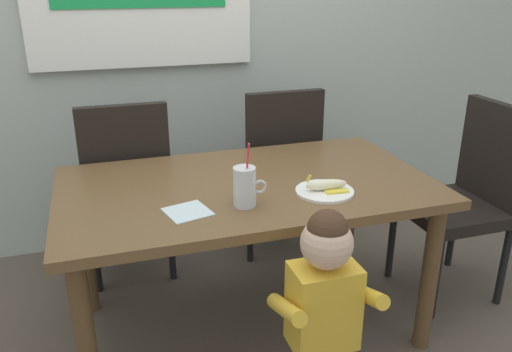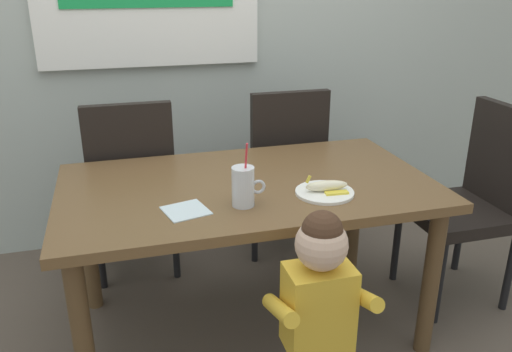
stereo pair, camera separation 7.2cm
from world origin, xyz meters
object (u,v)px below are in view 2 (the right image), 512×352
at_px(paper_napkin, 186,211).
at_px(peeled_banana, 327,186).
at_px(milk_cup, 243,189).
at_px(snack_plate, 325,192).
at_px(dining_chair_right, 282,162).
at_px(dining_chair_left, 132,179).
at_px(dining_table, 248,203).
at_px(dining_chair_far, 475,193).
at_px(toddler_standing, 319,298).

bearing_deg(paper_napkin, peeled_banana, 1.33).
distance_m(milk_cup, snack_plate, 0.34).
bearing_deg(snack_plate, peeled_banana, -1.10).
bearing_deg(dining_chair_right, dining_chair_left, 3.30).
height_order(dining_table, dining_chair_far, dining_chair_far).
distance_m(dining_chair_far, peeled_banana, 0.89).
distance_m(dining_table, milk_cup, 0.28).
relative_size(dining_table, snack_plate, 6.63).
bearing_deg(paper_napkin, milk_cup, -1.65).
xyz_separation_m(dining_chair_far, milk_cup, (-1.19, -0.20, 0.24)).
distance_m(dining_chair_left, snack_plate, 1.09).
distance_m(dining_chair_left, milk_cup, 0.94).
bearing_deg(paper_napkin, dining_chair_right, 52.84).
bearing_deg(dining_chair_far, milk_cup, -80.36).
distance_m(dining_chair_left, toddler_standing, 1.32).
bearing_deg(dining_chair_right, dining_chair_far, 137.85).
xyz_separation_m(dining_table, milk_cup, (-0.07, -0.22, 0.16)).
height_order(dining_chair_far, peeled_banana, dining_chair_far).
bearing_deg(dining_chair_far, paper_napkin, -82.06).
bearing_deg(paper_napkin, dining_chair_left, 101.32).
distance_m(milk_cup, peeled_banana, 0.34).
xyz_separation_m(dining_table, snack_plate, (0.26, -0.20, 0.10)).
relative_size(dining_table, dining_chair_left, 1.59).
distance_m(toddler_standing, snack_plate, 0.48).
xyz_separation_m(milk_cup, paper_napkin, (-0.21, 0.01, -0.06)).
height_order(milk_cup, snack_plate, milk_cup).
xyz_separation_m(dining_table, toddler_standing, (0.08, -0.59, -0.10)).
relative_size(snack_plate, paper_napkin, 1.53).
distance_m(dining_chair_left, paper_napkin, 0.86).
bearing_deg(snack_plate, dining_table, 143.05).
bearing_deg(peeled_banana, toddler_standing, -114.99).
bearing_deg(dining_chair_left, dining_chair_right, -176.70).
height_order(dining_table, milk_cup, milk_cup).
bearing_deg(dining_table, peeled_banana, -36.01).
height_order(dining_chair_far, snack_plate, dining_chair_far).
bearing_deg(dining_chair_right, dining_table, 60.58).
xyz_separation_m(dining_chair_left, peeled_banana, (0.72, -0.81, 0.20)).
height_order(dining_chair_left, dining_chair_far, same).
relative_size(dining_chair_left, dining_chair_far, 1.00).
xyz_separation_m(dining_chair_far, peeled_banana, (-0.85, -0.18, 0.20)).
relative_size(dining_table, toddler_standing, 1.82).
bearing_deg(dining_chair_left, milk_cup, 114.59).
height_order(milk_cup, paper_napkin, milk_cup).
height_order(snack_plate, paper_napkin, snack_plate).
relative_size(dining_chair_left, snack_plate, 4.17).
height_order(dining_table, snack_plate, snack_plate).
distance_m(toddler_standing, paper_napkin, 0.57).
bearing_deg(peeled_banana, paper_napkin, -178.67).
bearing_deg(snack_plate, dining_chair_far, 12.03).
bearing_deg(toddler_standing, dining_chair_far, 29.30).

